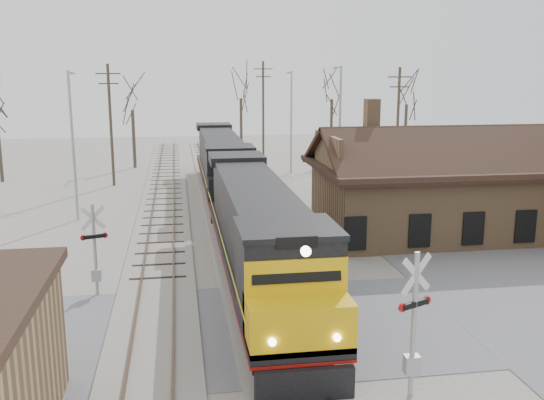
% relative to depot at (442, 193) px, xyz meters
% --- Properties ---
extents(ground, '(140.00, 140.00, 0.00)m').
position_rel_depot_xyz_m(ground, '(-11.99, -12.00, -2.41)').
color(ground, '#A29D92').
rests_on(ground, ground).
extents(road, '(60.00, 9.00, 0.03)m').
position_rel_depot_xyz_m(road, '(-11.99, -12.00, -2.39)').
color(road, slate).
rests_on(road, ground).
extents(track_main, '(3.40, 90.00, 0.24)m').
position_rel_depot_xyz_m(track_main, '(-11.99, 3.00, -2.34)').
color(track_main, '#A29D92').
rests_on(track_main, ground).
extents(track_siding, '(3.40, 90.00, 0.24)m').
position_rel_depot_xyz_m(track_siding, '(-16.49, 3.00, -2.34)').
color(track_siding, '#A29D92').
rests_on(track_siding, ground).
extents(depot, '(15.20, 9.31, 7.90)m').
position_rel_depot_xyz_m(depot, '(0.00, 0.00, 0.00)').
color(depot, '#926F4B').
rests_on(depot, ground).
extents(locomotive_lead, '(3.16, 21.18, 4.70)m').
position_rel_depot_xyz_m(locomotive_lead, '(-11.99, -7.58, 0.07)').
color(locomotive_lead, black).
rests_on(locomotive_lead, ground).
extents(locomotive_trailing, '(3.16, 21.18, 4.45)m').
position_rel_depot_xyz_m(locomotive_trailing, '(-11.99, 13.88, 0.07)').
color(locomotive_trailing, black).
rests_on(locomotive_trailing, ground).
extents(crossbuck_near, '(1.19, 0.61, 4.46)m').
position_rel_depot_xyz_m(crossbuck_near, '(-8.77, -17.50, -0.34)').
color(crossbuck_near, '#A5A8AD').
rests_on(crossbuck_near, ground).
extents(crossbuck_far, '(1.12, 0.42, 4.04)m').
position_rel_depot_xyz_m(crossbuck_far, '(-19.01, -7.50, -0.51)').
color(crossbuck_far, '#A5A8AD').
rests_on(crossbuck_far, ground).
extents(streetlight_a, '(0.25, 2.04, 9.55)m').
position_rel_depot_xyz_m(streetlight_a, '(-21.95, 6.83, 2.91)').
color(streetlight_a, '#A5A8AD').
rests_on(streetlight_a, ground).
extents(streetlight_b, '(0.25, 2.04, 9.88)m').
position_rel_depot_xyz_m(streetlight_b, '(-3.68, 9.82, 3.08)').
color(streetlight_b, '#A5A8AD').
rests_on(streetlight_b, ground).
extents(streetlight_c, '(0.25, 2.04, 9.51)m').
position_rel_depot_xyz_m(streetlight_c, '(-4.77, 22.98, 2.89)').
color(streetlight_c, '#A5A8AD').
rests_on(streetlight_c, ground).
extents(utility_pole_a, '(2.00, 0.24, 10.10)m').
position_rel_depot_xyz_m(utility_pole_a, '(-20.80, 18.81, 2.87)').
color(utility_pole_a, '#382D23').
rests_on(utility_pole_a, ground).
extents(utility_pole_b, '(2.00, 0.24, 10.53)m').
position_rel_depot_xyz_m(utility_pole_b, '(-6.22, 31.26, 3.09)').
color(utility_pole_b, '#382D23').
rests_on(utility_pole_b, ground).
extents(utility_pole_c, '(2.00, 0.24, 9.83)m').
position_rel_depot_xyz_m(utility_pole_c, '(2.82, 15.27, 2.73)').
color(utility_pole_c, '#382D23').
rests_on(utility_pole_c, ground).
extents(tree_b, '(3.83, 3.83, 9.38)m').
position_rel_depot_xyz_m(tree_b, '(-19.65, 28.51, 4.26)').
color(tree_b, '#382D23').
rests_on(tree_b, ground).
extents(tree_c, '(4.32, 4.32, 10.59)m').
position_rel_depot_xyz_m(tree_c, '(-8.09, 36.03, 5.13)').
color(tree_c, '#382D23').
rests_on(tree_c, ground).
extents(tree_d, '(4.41, 4.41, 10.81)m').
position_rel_depot_xyz_m(tree_d, '(0.82, 29.48, 5.29)').
color(tree_d, '#382D23').
rests_on(tree_d, ground).
extents(tree_e, '(4.21, 4.21, 10.31)m').
position_rel_depot_xyz_m(tree_e, '(6.89, 23.86, 4.93)').
color(tree_e, '#382D23').
rests_on(tree_e, ground).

